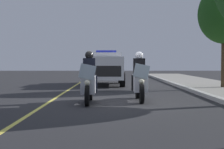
{
  "coord_description": "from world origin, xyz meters",
  "views": [
    {
      "loc": [
        10.64,
        0.0,
        1.34
      ],
      "look_at": [
        -0.7,
        0.0,
        0.9
      ],
      "focal_mm": 50.54,
      "sensor_mm": 36.0,
      "label": 1
    }
  ],
  "objects": [
    {
      "name": "ground_plane",
      "position": [
        0.0,
        0.0,
        0.0
      ],
      "size": [
        80.0,
        80.0,
        0.0
      ],
      "primitive_type": "plane",
      "color": "#28282B"
    },
    {
      "name": "curb_strip",
      "position": [
        0.0,
        3.63,
        0.07
      ],
      "size": [
        48.0,
        0.24,
        0.15
      ],
      "primitive_type": "cube",
      "color": "#B7B5AD",
      "rests_on": "ground"
    },
    {
      "name": "lane_stripe_center",
      "position": [
        0.0,
        -2.12,
        0.0
      ],
      "size": [
        48.0,
        0.12,
        0.01
      ],
      "primitive_type": "cube",
      "color": "#E0D14C",
      "rests_on": "ground"
    },
    {
      "name": "police_motorcycle_lead_left",
      "position": [
        0.31,
        -0.76,
        0.7
      ],
      "size": [
        2.14,
        0.56,
        1.72
      ],
      "color": "black",
      "rests_on": "ground"
    },
    {
      "name": "police_motorcycle_lead_right",
      "position": [
        -0.28,
        0.96,
        0.7
      ],
      "size": [
        2.14,
        0.56,
        1.72
      ],
      "color": "black",
      "rests_on": "ground"
    },
    {
      "name": "police_suv",
      "position": [
        -8.03,
        -0.35,
        1.07
      ],
      "size": [
        4.92,
        2.1,
        2.05
      ],
      "color": "silver",
      "rests_on": "ground"
    }
  ]
}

